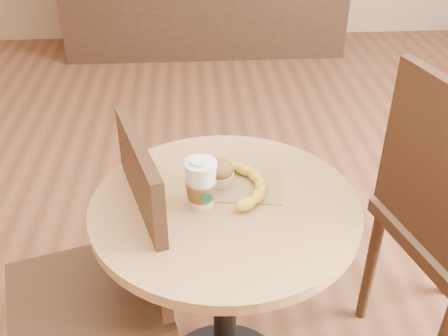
# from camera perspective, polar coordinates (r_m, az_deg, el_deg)

# --- Properties ---
(cafe_table) EXTENTS (0.70, 0.70, 0.75)m
(cafe_table) POSITION_cam_1_polar(r_m,az_deg,el_deg) (1.50, 0.10, -10.36)
(cafe_table) COLOR black
(cafe_table) RESTS_ON ground
(chair_left) EXTENTS (0.51, 0.51, 0.94)m
(chair_left) POSITION_cam_1_polar(r_m,az_deg,el_deg) (1.51, -12.54, -11.87)
(chair_left) COLOR #382313
(chair_left) RESTS_ON ground
(kraft_bag) EXTENTS (0.26, 0.21, 0.00)m
(kraft_bag) POSITION_cam_1_polar(r_m,az_deg,el_deg) (1.43, 1.46, -1.68)
(kraft_bag) COLOR olive
(kraft_bag) RESTS_ON cafe_table
(coffee_cup) EXTENTS (0.08, 0.08, 0.14)m
(coffee_cup) POSITION_cam_1_polar(r_m,az_deg,el_deg) (1.32, -2.50, -1.85)
(coffee_cup) COLOR white
(coffee_cup) RESTS_ON cafe_table
(muffin) EXTENTS (0.08, 0.08, 0.07)m
(muffin) POSITION_cam_1_polar(r_m,az_deg,el_deg) (1.40, -0.55, -0.52)
(muffin) COLOR silver
(muffin) RESTS_ON kraft_bag
(banana) EXTENTS (0.16, 0.25, 0.03)m
(banana) POSITION_cam_1_polar(r_m,az_deg,el_deg) (1.39, 2.33, -1.73)
(banana) COLOR gold
(banana) RESTS_ON kraft_bag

